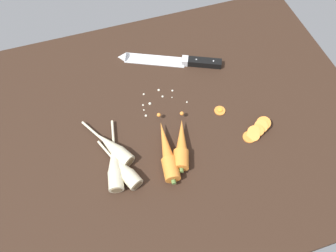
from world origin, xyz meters
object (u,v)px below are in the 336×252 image
at_px(parsnip_mid_right, 113,148).
at_px(whole_carrot, 167,152).
at_px(whole_carrot_second, 182,145).
at_px(parsnip_front, 115,165).
at_px(carrot_slice_stray_near, 220,110).
at_px(parsnip_mid_left, 124,170).
at_px(carrot_slice_stack, 257,130).
at_px(chefs_knife, 167,60).

bearing_deg(parsnip_mid_right, whole_carrot, -23.04).
distance_m(whole_carrot_second, parsnip_front, 0.19).
height_order(parsnip_front, carrot_slice_stray_near, parsnip_front).
relative_size(parsnip_mid_left, parsnip_mid_right, 0.95).
xyz_separation_m(whole_carrot_second, carrot_slice_stray_near, (0.15, 0.09, -0.02)).
xyz_separation_m(parsnip_front, parsnip_mid_right, (0.01, 0.05, 0.00)).
bearing_deg(carrot_slice_stray_near, carrot_slice_stack, -54.29).
xyz_separation_m(parsnip_front, carrot_slice_stray_near, (0.34, 0.09, -0.02)).
height_order(whole_carrot, parsnip_front, whole_carrot).
xyz_separation_m(whole_carrot, parsnip_mid_right, (-0.14, 0.06, -0.00)).
relative_size(parsnip_front, parsnip_mid_right, 1.21).
height_order(chefs_knife, carrot_slice_stack, carrot_slice_stack).
xyz_separation_m(whole_carrot_second, parsnip_mid_left, (-0.17, -0.02, -0.00)).
bearing_deg(whole_carrot, carrot_slice_stack, -1.41).
height_order(chefs_knife, parsnip_mid_left, parsnip_mid_left).
bearing_deg(whole_carrot_second, whole_carrot, -169.51).
relative_size(whole_carrot, parsnip_mid_right, 1.22).
bearing_deg(parsnip_front, chefs_knife, 52.17).
height_order(parsnip_mid_right, carrot_slice_stray_near, parsnip_mid_right).
bearing_deg(parsnip_mid_right, parsnip_mid_left, -80.99).
bearing_deg(carrot_slice_stray_near, parsnip_mid_right, -173.88).
distance_m(whole_carrot_second, carrot_slice_stack, 0.23).
relative_size(whole_carrot, carrot_slice_stack, 2.39).
bearing_deg(carrot_slice_stray_near, whole_carrot_second, -150.62).
xyz_separation_m(parsnip_mid_right, carrot_slice_stray_near, (0.33, 0.04, -0.02)).
bearing_deg(parsnip_mid_right, carrot_slice_stray_near, 6.12).
distance_m(chefs_knife, parsnip_front, 0.41).
xyz_separation_m(whole_carrot, whole_carrot_second, (0.04, 0.01, 0.00)).
distance_m(whole_carrot_second, parsnip_mid_right, 0.19).
height_order(chefs_knife, carrot_slice_stray_near, chefs_knife).
bearing_deg(parsnip_mid_left, chefs_knife, 56.07).
bearing_deg(chefs_knife, whole_carrot_second, -100.95).
bearing_deg(parsnip_mid_left, whole_carrot_second, 7.54).
relative_size(parsnip_front, parsnip_mid_left, 1.28).
relative_size(whole_carrot, whole_carrot_second, 1.21).
relative_size(whole_carrot_second, carrot_slice_stray_near, 5.55).
distance_m(parsnip_mid_left, parsnip_mid_right, 0.07).
distance_m(parsnip_front, carrot_slice_stack, 0.42).
bearing_deg(chefs_knife, parsnip_mid_right, -131.78).
distance_m(whole_carrot, carrot_slice_stack, 0.27).
height_order(whole_carrot_second, parsnip_mid_left, whole_carrot_second).
distance_m(whole_carrot_second, parsnip_mid_left, 0.17).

